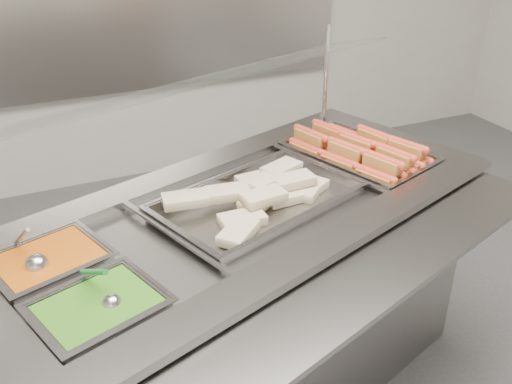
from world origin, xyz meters
name	(u,v)px	position (x,y,z in m)	size (l,w,h in m)	color
steam_counter	(246,306)	(0.02, 0.46, 0.41)	(1.89, 1.29, 0.83)	gray
tray_rail	(364,280)	(0.17, 0.01, 0.78)	(1.64, 0.84, 0.05)	gray
sneeze_guard	(201,85)	(-0.04, 0.65, 1.16)	(1.53, 0.75, 0.41)	silver
pan_hotdogs	(358,161)	(0.57, 0.64, 0.79)	(0.46, 0.58, 0.09)	gray
pan_wraps	(258,203)	(0.07, 0.48, 0.80)	(0.71, 0.55, 0.06)	gray
pan_beans	(50,270)	(-0.59, 0.39, 0.79)	(0.33, 0.30, 0.09)	gray
pan_peas	(100,317)	(-0.50, 0.14, 0.79)	(0.33, 0.30, 0.09)	gray
hotdogs_in_buns	(360,151)	(0.56, 0.64, 0.83)	(0.41, 0.53, 0.11)	brown
tortilla_wraps	(263,194)	(0.09, 0.48, 0.83)	(0.58, 0.42, 0.06)	tan
ladle	(36,264)	(-0.62, 0.37, 0.83)	(0.08, 0.17, 0.14)	silver
serving_spoon	(109,298)	(-0.47, 0.14, 0.84)	(0.08, 0.16, 0.12)	silver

